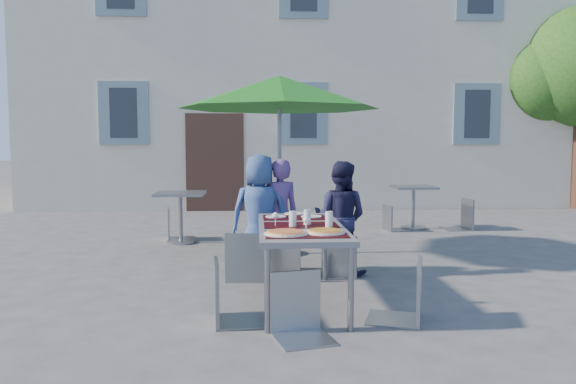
{
  "coord_description": "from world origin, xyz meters",
  "views": [
    {
      "loc": [
        -1.08,
        -5.25,
        1.54
      ],
      "look_at": [
        -0.72,
        0.96,
        0.99
      ],
      "focal_mm": 35.0,
      "sensor_mm": 36.0,
      "label": 1
    }
  ],
  "objects": [
    {
      "name": "glassware",
      "position": [
        -0.61,
        -0.04,
        0.83
      ],
      "size": [
        0.56,
        0.42,
        0.15
      ],
      "color": "silver",
      "rests_on": "dining_table"
    },
    {
      "name": "building",
      "position": [
        -0.0,
        11.5,
        4.85
      ],
      "size": [
        13.6,
        8.2,
        11.1
      ],
      "color": "beige",
      "rests_on": "ground"
    },
    {
      "name": "dining_table",
      "position": [
        -0.65,
        0.06,
        0.7
      ],
      "size": [
        0.8,
        1.85,
        0.76
      ],
      "color": "#49484E",
      "rests_on": "ground"
    },
    {
      "name": "patio_umbrella",
      "position": [
        -0.76,
        2.45,
        2.21
      ],
      "size": [
        2.77,
        2.77,
        2.45
      ],
      "color": "#94979A",
      "rests_on": "ground"
    },
    {
      "name": "child_1",
      "position": [
        -0.81,
        1.4,
        0.67
      ],
      "size": [
        0.56,
        0.45,
        1.35
      ],
      "primitive_type": "imported",
      "rotation": [
        0.0,
        0.0,
        3.42
      ],
      "color": "#5B3D7D",
      "rests_on": "ground"
    },
    {
      "name": "ground",
      "position": [
        0.0,
        0.0,
        0.0
      ],
      "size": [
        90.0,
        90.0,
        0.0
      ],
      "primitive_type": "plane",
      "color": "#434345",
      "rests_on": "ground"
    },
    {
      "name": "chair_3",
      "position": [
        -1.31,
        -0.53,
        0.6
      ],
      "size": [
        0.5,
        0.49,
        1.02
      ],
      "color": "gray",
      "rests_on": "ground"
    },
    {
      "name": "bg_chair_l_0",
      "position": [
        -2.37,
        3.7,
        0.56
      ],
      "size": [
        0.5,
        0.49,
        0.96
      ],
      "color": "gray",
      "rests_on": "ground"
    },
    {
      "name": "cafe_table_1",
      "position": [
        1.74,
        4.6,
        0.54
      ],
      "size": [
        0.72,
        0.72,
        0.77
      ],
      "color": "#94979A",
      "rests_on": "ground"
    },
    {
      "name": "pizza_near_left",
      "position": [
        -0.82,
        -0.48,
        0.77
      ],
      "size": [
        0.38,
        0.38,
        0.03
      ],
      "color": "white",
      "rests_on": "dining_table"
    },
    {
      "name": "child_0",
      "position": [
        -1.03,
        1.35,
        0.7
      ],
      "size": [
        0.74,
        0.53,
        1.41
      ],
      "primitive_type": "imported",
      "rotation": [
        0.0,
        0.0,
        3.02
      ],
      "color": "#2E4980",
      "rests_on": "ground"
    },
    {
      "name": "chair_1",
      "position": [
        -0.74,
        1.15,
        0.53
      ],
      "size": [
        0.52,
        0.53,
        0.92
      ],
      "color": "gray",
      "rests_on": "ground"
    },
    {
      "name": "child_2",
      "position": [
        -0.1,
        1.21,
        0.66
      ],
      "size": [
        0.74,
        0.61,
        1.33
      ],
      "primitive_type": "imported",
      "rotation": [
        0.0,
        0.0,
        2.71
      ],
      "color": "#191937",
      "rests_on": "ground"
    },
    {
      "name": "chair_0",
      "position": [
        -1.19,
        0.95,
        0.62
      ],
      "size": [
        0.49,
        0.5,
        1.05
      ],
      "color": "gray",
      "rests_on": "ground"
    },
    {
      "name": "chair_5",
      "position": [
        -0.74,
        -0.89,
        0.56
      ],
      "size": [
        0.51,
        0.52,
        0.96
      ],
      "color": "#8E9499",
      "rests_on": "ground"
    },
    {
      "name": "cafe_table_0",
      "position": [
        -2.24,
        3.38,
        0.55
      ],
      "size": [
        0.73,
        0.73,
        0.79
      ],
      "color": "#94979A",
      "rests_on": "ground"
    },
    {
      "name": "bg_chair_r_0",
      "position": [
        -0.96,
        3.63,
        0.58
      ],
      "size": [
        0.56,
        0.56,
        0.99
      ],
      "color": "gray",
      "rests_on": "ground"
    },
    {
      "name": "bg_chair_r_1",
      "position": [
        2.58,
        4.47,
        0.61
      ],
      "size": [
        0.5,
        0.5,
        1.04
      ],
      "color": "gray",
      "rests_on": "ground"
    },
    {
      "name": "place_settings",
      "position": [
        -0.67,
        0.72,
        0.76
      ],
      "size": [
        0.64,
        0.47,
        0.01
      ],
      "color": "white",
      "rests_on": "dining_table"
    },
    {
      "name": "chair_2",
      "position": [
        -0.1,
        1.09,
        0.54
      ],
      "size": [
        0.54,
        0.54,
        0.93
      ],
      "color": "gray",
      "rests_on": "ground"
    },
    {
      "name": "chair_4",
      "position": [
        0.21,
        -0.58,
        0.6
      ],
      "size": [
        0.58,
        0.57,
        1.02
      ],
      "color": "gray",
      "rests_on": "ground"
    },
    {
      "name": "bg_chair_l_1",
      "position": [
        1.31,
        4.42,
        0.49
      ],
      "size": [
        0.45,
        0.44,
        0.85
      ],
      "color": "gray",
      "rests_on": "ground"
    },
    {
      "name": "pizza_near_right",
      "position": [
        -0.48,
        -0.44,
        0.77
      ],
      "size": [
        0.35,
        0.35,
        0.03
      ],
      "color": "white",
      "rests_on": "dining_table"
    }
  ]
}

